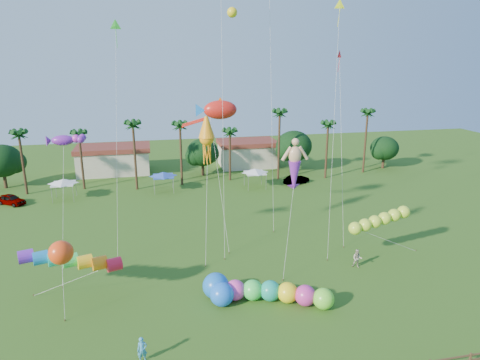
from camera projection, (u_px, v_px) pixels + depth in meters
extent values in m
plane|color=#285116|center=(269.00, 334.00, 31.35)|extent=(160.00, 160.00, 0.00)
cylinder|color=#3A2819|center=(23.00, 165.00, 62.42)|extent=(0.36, 0.36, 9.00)
cylinder|color=#3A2819|center=(82.00, 162.00, 65.05)|extent=(0.36, 0.36, 8.50)
cylinder|color=#3A2819|center=(135.00, 158.00, 64.59)|extent=(0.36, 0.36, 10.00)
cylinder|color=#3A2819|center=(181.00, 156.00, 67.02)|extent=(0.36, 0.36, 9.50)
cylinder|color=#3A2819|center=(230.00, 157.00, 69.78)|extent=(0.36, 0.36, 8.00)
cylinder|color=#3A2819|center=(279.00, 147.00, 70.05)|extent=(0.36, 0.36, 11.00)
cylinder|color=#3A2819|center=(327.00, 152.00, 71.01)|extent=(0.36, 0.36, 9.00)
cylinder|color=#3A2819|center=(365.00, 143.00, 74.30)|extent=(0.36, 0.36, 10.50)
sphere|color=#113814|center=(2.00, 161.00, 65.42)|extent=(5.88, 5.88, 5.88)
sphere|color=#113814|center=(202.00, 152.00, 72.72)|extent=(5.46, 5.46, 5.46)
sphere|color=#113814|center=(294.00, 146.00, 74.85)|extent=(6.30, 6.30, 6.30)
sphere|color=#113814|center=(384.00, 148.00, 77.61)|extent=(5.04, 5.04, 5.04)
cube|color=beige|center=(114.00, 162.00, 74.94)|extent=(12.00, 7.00, 4.00)
cube|color=beige|center=(247.00, 155.00, 79.80)|extent=(10.00, 7.00, 4.00)
pyramid|color=white|center=(63.00, 181.00, 60.36)|extent=(3.00, 3.00, 0.60)
pyramid|color=blue|center=(163.00, 174.00, 64.14)|extent=(3.00, 3.00, 0.60)
pyramid|color=white|center=(255.00, 171.00, 66.04)|extent=(3.00, 3.00, 0.60)
cube|color=brown|center=(470.00, 360.00, 28.00)|extent=(0.12, 0.12, 1.00)
imported|color=#4C4C54|center=(11.00, 200.00, 58.90)|extent=(4.45, 3.80, 1.44)
imported|color=#4C4C54|center=(296.00, 180.00, 68.53)|extent=(4.66, 3.29, 1.46)
imported|color=#3991C7|center=(142.00, 350.00, 28.33)|extent=(0.70, 0.51, 1.80)
imported|color=#AEA791|center=(357.00, 259.00, 41.14)|extent=(1.12, 1.04, 1.85)
sphere|color=#F440B4|center=(235.00, 290.00, 35.66)|extent=(1.74, 1.74, 1.74)
sphere|color=#37EA4F|center=(253.00, 290.00, 35.67)|extent=(1.74, 1.74, 1.74)
sphere|color=#17A188|center=(270.00, 291.00, 35.56)|extent=(1.74, 1.74, 1.74)
sphere|color=yellow|center=(288.00, 293.00, 35.28)|extent=(1.74, 1.74, 1.74)
sphere|color=#CC3095|center=(305.00, 295.00, 34.86)|extent=(1.74, 1.74, 1.74)
sphere|color=#6DE833|center=(323.00, 299.00, 34.37)|extent=(1.74, 1.74, 1.74)
sphere|color=blue|center=(216.00, 286.00, 35.86)|extent=(2.89, 2.89, 2.23)
sphere|color=blue|center=(222.00, 294.00, 34.80)|extent=(1.98, 1.98, 1.98)
cylinder|color=red|center=(88.00, 267.00, 34.75)|extent=(8.26, 2.21, 1.11)
cylinder|color=silver|center=(73.00, 280.00, 35.80)|extent=(7.01, 1.96, 3.19)
cylinder|color=brown|center=(34.00, 295.00, 36.42)|extent=(0.08, 0.08, 0.16)
ellipsoid|color=#BBE533|center=(355.00, 228.00, 41.92)|extent=(6.87, 4.01, 1.52)
cylinder|color=silver|center=(387.00, 240.00, 43.40)|extent=(7.49, 0.57, 3.45)
cylinder|color=brown|center=(416.00, 250.00, 44.87)|extent=(0.08, 0.08, 0.16)
sphere|color=#FB4414|center=(61.00, 253.00, 32.13)|extent=(2.38, 2.38, 1.83)
cylinder|color=silver|center=(63.00, 287.00, 32.53)|extent=(0.20, 0.73, 5.44)
cylinder|color=brown|center=(65.00, 320.00, 32.91)|extent=(0.08, 0.08, 0.16)
cylinder|color=silver|center=(289.00, 224.00, 39.33)|extent=(1.94, 3.34, 9.71)
cylinder|color=brown|center=(283.00, 280.00, 38.89)|extent=(0.08, 0.08, 0.16)
ellipsoid|color=red|center=(220.00, 110.00, 45.31)|extent=(5.59, 3.87, 2.23)
cylinder|color=silver|center=(225.00, 181.00, 44.81)|extent=(0.16, 5.24, 14.23)
cylinder|color=brown|center=(229.00, 253.00, 44.28)|extent=(0.08, 0.08, 0.16)
cylinder|color=silver|center=(223.00, 121.00, 42.51)|extent=(1.11, 6.73, 26.98)
cylinder|color=brown|center=(225.00, 259.00, 42.94)|extent=(0.08, 0.08, 0.16)
cone|color=orange|center=(207.00, 138.00, 42.28)|extent=(1.65, 1.65, 4.61)
cylinder|color=silver|center=(206.00, 202.00, 41.90)|extent=(0.96, 4.10, 11.86)
cylinder|color=brown|center=(206.00, 266.00, 41.50)|extent=(0.08, 0.08, 0.16)
ellipsoid|color=purple|center=(63.00, 140.00, 37.70)|extent=(3.79, 2.97, 1.30)
cylinder|color=silver|center=(63.00, 214.00, 37.70)|extent=(0.83, 3.54, 12.54)
cylinder|color=brown|center=(62.00, 287.00, 37.68)|extent=(0.08, 0.08, 0.16)
cone|color=#FF1C1C|center=(340.00, 55.00, 44.74)|extent=(0.96, 0.81, 1.04)
cylinder|color=silver|center=(342.00, 152.00, 45.23)|extent=(0.37, 4.73, 19.82)
cylinder|color=brown|center=(344.00, 247.00, 45.69)|extent=(0.08, 0.08, 0.16)
cone|color=#EBFF1A|center=(340.00, 5.00, 40.22)|extent=(1.17, 0.38, 1.15)
cylinder|color=silver|center=(333.00, 137.00, 41.48)|extent=(1.58, 4.13, 24.30)
cylinder|color=brown|center=(327.00, 260.00, 42.73)|extent=(0.08, 0.08, 0.16)
cone|color=#38E335|center=(116.00, 26.00, 41.05)|extent=(1.25, 0.54, 1.23)
cylinder|color=silver|center=(117.00, 146.00, 41.89)|extent=(1.29, 4.56, 22.51)
cylinder|color=brown|center=(118.00, 260.00, 42.72)|extent=(0.08, 0.08, 0.16)
cylinder|color=silver|center=(271.00, 104.00, 48.05)|extent=(0.32, 4.98, 29.06)
cylinder|color=brown|center=(274.00, 232.00, 49.67)|extent=(0.08, 0.08, 0.16)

